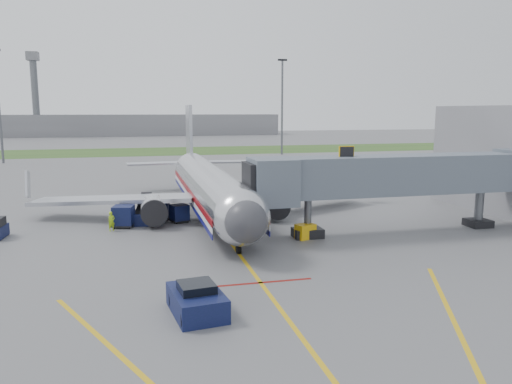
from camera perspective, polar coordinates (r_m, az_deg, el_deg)
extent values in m
plane|color=#565659|center=(32.11, -1.27, -8.00)|extent=(400.00, 400.00, 0.00)
cube|color=#2D4C1E|center=(120.49, -10.66, 4.60)|extent=(300.00, 25.00, 0.01)
cube|color=gold|center=(30.26, -0.43, -9.09)|extent=(0.25, 50.00, 0.01)
cube|color=maroon|center=(28.42, 0.52, -10.32)|extent=(6.00, 0.25, 0.01)
cube|color=gold|center=(22.47, 23.17, -16.63)|extent=(9.52, 20.04, 0.01)
cylinder|color=silver|center=(45.93, -5.36, 0.69)|extent=(3.80, 28.00, 3.80)
sphere|color=silver|center=(32.37, -1.67, -2.92)|extent=(3.80, 3.80, 3.80)
sphere|color=#38383D|center=(31.13, -1.16, -3.41)|extent=(2.74, 2.74, 2.74)
cube|color=black|center=(31.87, -1.52, -2.10)|extent=(2.20, 1.20, 0.55)
cone|color=silver|center=(62.17, -7.62, 2.90)|extent=(3.80, 5.00, 3.80)
cube|color=#B7BAC1|center=(61.36, -7.65, 6.56)|extent=(0.35, 4.20, 7.00)
cube|color=#B7BAC1|center=(45.63, -15.95, -0.84)|extent=(15.10, 8.59, 1.13)
cube|color=#B7BAC1|center=(48.04, 4.74, -0.01)|extent=(15.10, 8.59, 1.13)
cylinder|color=silver|center=(42.75, -11.64, -1.95)|extent=(2.10, 3.60, 2.10)
cylinder|color=silver|center=(44.34, 1.91, -1.36)|extent=(2.10, 3.60, 2.10)
cube|color=maroon|center=(46.30, -3.00, 0.35)|extent=(0.05, 28.00, 0.45)
cube|color=navy|center=(46.45, -2.99, -0.75)|extent=(0.05, 28.00, 0.35)
cylinder|color=black|center=(33.90, -2.01, -6.54)|extent=(0.28, 0.70, 0.70)
cylinder|color=black|center=(46.51, -8.58, -2.08)|extent=(0.50, 1.00, 1.00)
cylinder|color=black|center=(47.25, -2.28, -1.81)|extent=(0.50, 1.00, 1.00)
cube|color=slate|center=(40.38, 15.41, 1.93)|extent=(20.00, 3.00, 3.00)
cube|color=slate|center=(36.65, 1.89, 1.22)|extent=(3.20, 3.60, 3.40)
cube|color=black|center=(36.35, 0.07, 1.16)|extent=(1.60, 3.00, 2.80)
cube|color=#E3AB0D|center=(38.40, 10.29, 4.45)|extent=(1.20, 0.15, 1.00)
cylinder|color=#595B60|center=(38.00, 5.94, -2.90)|extent=(0.56, 0.56, 3.10)
cube|color=black|center=(38.27, 5.91, -4.66)|extent=(2.20, 1.60, 0.70)
cylinder|color=#595B60|center=(45.26, 24.13, -1.70)|extent=(0.70, 0.70, 3.10)
cube|color=black|center=(45.50, 24.03, -3.25)|extent=(1.80, 1.80, 0.60)
cylinder|color=#595B60|center=(109.60, 3.00, 9.53)|extent=(0.44, 0.44, 20.00)
cube|color=black|center=(110.11, 3.04, 14.84)|extent=(2.00, 0.40, 0.40)
cube|color=slate|center=(200.04, -14.91, 7.41)|extent=(120.00, 14.00, 8.00)
cylinder|color=#595B60|center=(197.81, -23.90, 9.81)|extent=(2.40, 2.40, 28.00)
cube|color=slate|center=(198.67, -24.18, 13.99)|extent=(4.00, 4.00, 3.00)
cube|color=#0C1535|center=(24.40, -6.79, -12.39)|extent=(2.67, 3.90, 1.12)
cube|color=black|center=(24.14, -6.82, -10.83)|extent=(1.81, 1.81, 0.51)
cylinder|color=black|center=(23.08, -8.21, -14.14)|extent=(0.32, 0.83, 0.81)
cylinder|color=black|center=(23.50, -3.74, -13.61)|extent=(0.32, 0.83, 0.81)
cylinder|color=black|center=(25.47, -9.57, -11.87)|extent=(0.32, 0.83, 0.81)
cylinder|color=black|center=(25.86, -5.52, -11.45)|extent=(0.32, 0.83, 0.81)
cylinder|color=black|center=(43.26, -26.60, -4.15)|extent=(0.24, 0.46, 0.45)
cube|color=#0C1535|center=(43.57, -8.76, -2.34)|extent=(1.74, 1.74, 1.37)
cube|color=black|center=(43.71, -8.73, -3.21)|extent=(1.79, 1.79, 0.11)
cylinder|color=black|center=(43.04, -9.09, -3.47)|extent=(0.26, 0.30, 0.25)
cylinder|color=black|center=(43.46, -7.81, -3.31)|extent=(0.26, 0.30, 0.25)
cylinder|color=black|center=(43.99, -9.65, -3.20)|extent=(0.26, 0.30, 0.25)
cylinder|color=black|center=(44.40, -8.39, -3.05)|extent=(0.26, 0.30, 0.25)
cube|color=#0C1535|center=(45.07, -11.05, -1.70)|extent=(2.05, 2.05, 1.76)
cube|color=black|center=(45.24, -11.02, -2.79)|extent=(2.12, 2.12, 0.14)
cylinder|color=black|center=(44.69, -12.00, -3.03)|extent=(0.30, 0.36, 0.32)
cylinder|color=black|center=(44.50, -10.25, -3.03)|extent=(0.30, 0.36, 0.32)
cylinder|color=black|center=(46.01, -11.75, -2.67)|extent=(0.30, 0.36, 0.32)
cylinder|color=black|center=(45.83, -10.06, -2.66)|extent=(0.30, 0.36, 0.32)
cube|color=#0C1535|center=(42.67, -14.91, -2.60)|extent=(1.92, 1.92, 1.60)
cube|color=black|center=(42.84, -14.87, -3.64)|extent=(1.98, 1.98, 0.12)
cylinder|color=black|center=(42.42, -15.88, -3.87)|extent=(0.29, 0.33, 0.29)
cylinder|color=black|center=(42.12, -14.25, -3.89)|extent=(0.29, 0.33, 0.29)
cylinder|color=black|center=(43.59, -15.46, -3.50)|extent=(0.29, 0.33, 0.29)
cylinder|color=black|center=(43.29, -13.87, -3.52)|extent=(0.29, 0.33, 0.29)
cube|color=#0C1535|center=(44.35, -12.81, -2.74)|extent=(2.12, 3.98, 0.95)
cube|color=black|center=(44.66, -12.75, -1.35)|extent=(1.68, 4.34, 1.48)
cylinder|color=black|center=(43.16, -13.77, -3.35)|extent=(0.33, 0.62, 0.59)
cylinder|color=black|center=(42.98, -12.39, -3.35)|extent=(0.33, 0.62, 0.59)
cylinder|color=black|center=(45.79, -13.18, -2.61)|extent=(0.33, 0.62, 0.59)
cylinder|color=black|center=(45.63, -11.88, -2.60)|extent=(0.33, 0.62, 0.59)
cube|color=#E3AB0D|center=(37.79, 5.66, -4.50)|extent=(1.63, 1.33, 1.13)
cylinder|color=black|center=(37.62, 5.08, -5.22)|extent=(0.27, 0.33, 0.28)
cylinder|color=black|center=(38.18, 6.21, -5.02)|extent=(0.27, 0.33, 0.28)
imported|color=#98C717|center=(41.56, -16.19, -3.24)|extent=(0.69, 0.63, 1.58)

